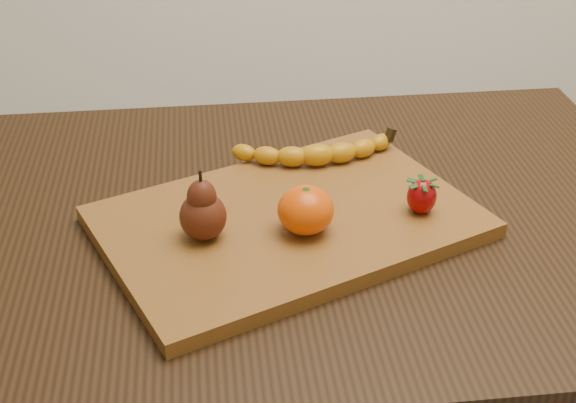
{
  "coord_description": "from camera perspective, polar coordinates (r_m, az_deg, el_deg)",
  "views": [
    {
      "loc": [
        -0.12,
        -0.87,
        1.32
      ],
      "look_at": [
        -0.02,
        -0.04,
        0.8
      ],
      "focal_mm": 50.0,
      "sensor_mm": 36.0,
      "label": 1
    }
  ],
  "objects": [
    {
      "name": "pear",
      "position": [
        0.94,
        -6.12,
        -0.24
      ],
      "size": [
        0.07,
        0.07,
        0.09
      ],
      "primitive_type": null,
      "rotation": [
        0.0,
        0.0,
        -0.42
      ],
      "color": "#4F1E0C",
      "rests_on": "cutting_board"
    },
    {
      "name": "table",
      "position": [
        1.1,
        0.7,
        -5.11
      ],
      "size": [
        1.0,
        0.7,
        0.76
      ],
      "color": "black",
      "rests_on": "ground"
    },
    {
      "name": "mandarin",
      "position": [
        0.95,
        1.27,
        -0.61
      ],
      "size": [
        0.08,
        0.08,
        0.06
      ],
      "primitive_type": "ellipsoid",
      "rotation": [
        0.0,
        0.0,
        0.18
      ],
      "color": "#E64C02",
      "rests_on": "cutting_board"
    },
    {
      "name": "cutting_board",
      "position": [
        1.0,
        0.0,
        -1.46
      ],
      "size": [
        0.53,
        0.45,
        0.02
      ],
      "primitive_type": "cube",
      "rotation": [
        0.0,
        0.0,
        0.4
      ],
      "color": "brown",
      "rests_on": "table"
    },
    {
      "name": "strawberry",
      "position": [
        1.01,
        9.49,
        0.43
      ],
      "size": [
        0.05,
        0.05,
        0.05
      ],
      "primitive_type": null,
      "rotation": [
        0.0,
        0.0,
        0.44
      ],
      "color": "#9C0406",
      "rests_on": "cutting_board"
    },
    {
      "name": "banana",
      "position": [
        1.1,
        2.1,
        3.32
      ],
      "size": [
        0.2,
        0.06,
        0.03
      ],
      "primitive_type": null,
      "rotation": [
        0.0,
        0.0,
        0.04
      ],
      "color": "#CA8909",
      "rests_on": "cutting_board"
    }
  ]
}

